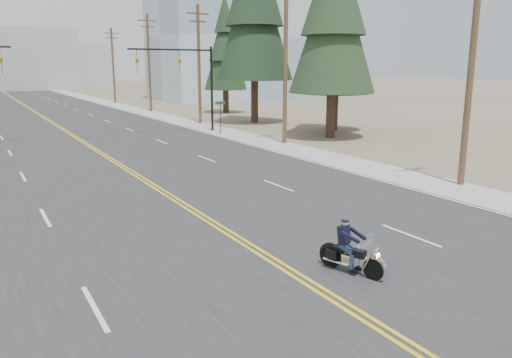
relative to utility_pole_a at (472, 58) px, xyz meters
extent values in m
plane|color=#776D56|center=(-12.50, -8.00, -5.73)|extent=(400.00, 400.00, 0.00)
cube|color=#303033|center=(-12.50, 62.00, -5.73)|extent=(20.00, 200.00, 0.01)
cube|color=#A5A5A0|center=(-1.00, 62.00, -5.73)|extent=(3.00, 200.00, 0.01)
imported|color=#BF8C0C|center=(-17.20, 24.00, 0.32)|extent=(0.21, 0.26, 1.30)
cylinder|color=black|center=(-1.50, 24.00, -2.23)|extent=(0.20, 0.20, 7.00)
cylinder|color=black|center=(-5.00, 24.00, 0.97)|extent=(7.00, 0.14, 0.14)
imported|color=#BF8C0C|center=(-4.30, 24.00, 0.32)|extent=(0.21, 0.26, 1.30)
imported|color=#BF8C0C|center=(-7.80, 24.00, 0.32)|extent=(0.21, 0.26, 1.30)
cylinder|color=black|center=(-1.70, 22.00, -4.43)|extent=(0.06, 0.06, 2.60)
cube|color=#0C5926|center=(-1.70, 22.00, -3.23)|extent=(0.90, 0.03, 0.25)
cylinder|color=brown|center=(0.00, 0.00, -0.23)|extent=(0.30, 0.30, 11.00)
cylinder|color=brown|center=(0.00, 15.00, 0.02)|extent=(0.30, 0.30, 11.50)
cylinder|color=brown|center=(0.00, 30.00, -0.23)|extent=(0.30, 0.30, 11.00)
cube|color=brown|center=(0.00, 30.00, 4.47)|extent=(2.20, 0.12, 0.12)
cube|color=brown|center=(0.00, 30.00, 3.77)|extent=(1.60, 0.12, 0.12)
cylinder|color=brown|center=(0.00, 45.00, 0.02)|extent=(0.30, 0.30, 11.50)
cube|color=brown|center=(0.00, 45.00, 4.97)|extent=(2.20, 0.12, 0.12)
cube|color=brown|center=(0.00, 45.00, 4.27)|extent=(1.60, 0.12, 0.12)
cylinder|color=brown|center=(0.00, 62.00, -0.23)|extent=(0.30, 0.30, 11.00)
cube|color=brown|center=(0.00, 62.00, 4.47)|extent=(2.20, 0.12, 0.12)
cube|color=brown|center=(0.00, 62.00, 3.77)|extent=(1.60, 0.12, 0.12)
cube|color=#9EB5CC|center=(19.50, 62.00, 4.27)|extent=(24.00, 16.00, 20.00)
cube|color=#ADB2B7|center=(-4.50, 117.00, 1.27)|extent=(18.00, 14.00, 14.00)
cube|color=#B7BCC6|center=(27.50, 102.00, 3.27)|extent=(16.00, 12.00, 18.00)
cube|color=#B7BCC6|center=(12.50, 142.00, 0.27)|extent=(14.00, 14.00, 12.00)
cylinder|color=#382619|center=(4.62, 15.64, -4.02)|extent=(0.67, 0.67, 3.43)
cone|color=#1C3219|center=(4.62, 15.64, 2.85)|extent=(6.48, 6.48, 10.29)
cylinder|color=#382619|center=(7.67, 19.07, -4.18)|extent=(0.68, 0.68, 3.11)
cone|color=black|center=(7.67, 19.07, 2.05)|extent=(5.83, 5.83, 9.33)
cone|color=black|center=(7.67, 19.07, 4.69)|extent=(4.37, 4.37, 7.00)
cylinder|color=#382619|center=(4.97, 28.05, -3.68)|extent=(0.72, 0.72, 4.10)
cone|color=black|center=(4.97, 28.05, 4.52)|extent=(7.38, 7.38, 12.31)
cylinder|color=#382619|center=(7.33, 39.12, -4.37)|extent=(0.63, 0.63, 2.72)
cone|color=black|center=(7.33, 39.12, 1.06)|extent=(5.07, 5.07, 8.15)
cone|color=black|center=(7.33, 39.12, 3.37)|extent=(3.80, 3.80, 6.11)
cone|color=black|center=(7.33, 39.12, 5.68)|extent=(2.54, 2.54, 4.35)
camera|label=1|loc=(-19.49, -14.83, -0.36)|focal=35.00mm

